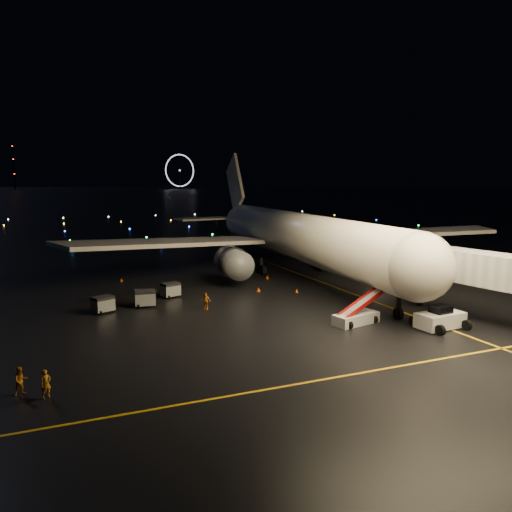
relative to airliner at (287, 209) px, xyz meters
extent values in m
plane|color=black|center=(-11.52, 272.37, -9.06)|extent=(2000.00, 2000.00, 0.00)
cube|color=#E7AA0C|center=(0.48, -12.63, -9.05)|extent=(0.25, 80.00, 0.02)
cube|color=#E7AA0C|center=(-16.52, -37.63, -9.05)|extent=(60.00, 0.25, 0.02)
cube|color=silver|center=(-0.08, -31.47, -8.04)|extent=(4.49, 2.62, 2.05)
imported|color=orange|center=(-32.69, -33.56, -8.16)|extent=(0.78, 0.69, 1.80)
imported|color=orange|center=(-34.12, -32.41, -8.18)|extent=(1.03, 0.91, 1.77)
imported|color=orange|center=(-17.52, -17.05, -8.19)|extent=(1.06, 0.98, 1.74)
cone|color=#FF4D00|center=(-5.27, -13.67, -8.84)|extent=(0.44, 0.44, 0.45)
cone|color=#FF4D00|center=(-5.16, -4.78, -8.80)|extent=(0.57, 0.57, 0.53)
cone|color=#FF4D00|center=(-9.26, -11.45, -8.80)|extent=(0.51, 0.51, 0.52)
cone|color=#FF4D00|center=(-23.56, 1.05, -8.83)|extent=(0.44, 0.44, 0.46)
cylinder|color=black|center=(-71.52, 712.37, 22.94)|extent=(1.80, 1.80, 64.00)
cube|color=gray|center=(-19.61, -10.25, -8.24)|extent=(2.29, 1.92, 1.66)
cube|color=gray|center=(-23.06, -13.50, -8.18)|extent=(2.25, 1.71, 1.78)
cube|color=gray|center=(-27.39, -14.27, -8.23)|extent=(2.35, 2.05, 1.66)
camera|label=1|loc=(-31.99, -65.02, 4.07)|focal=35.00mm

